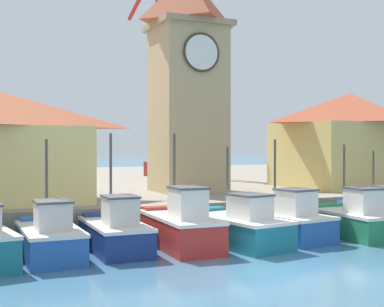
# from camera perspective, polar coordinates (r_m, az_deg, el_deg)

# --- Properties ---
(ground_plane) EXTENTS (300.00, 300.00, 0.00)m
(ground_plane) POSITION_cam_1_polar(r_m,az_deg,el_deg) (16.79, 9.05, -12.56)
(ground_plane) COLOR teal
(quay_wharf) EXTENTS (120.00, 40.00, 1.30)m
(quay_wharf) POSITION_cam_1_polar(r_m,az_deg,el_deg) (42.66, -11.47, -3.49)
(quay_wharf) COLOR gray
(quay_wharf) RESTS_ON ground
(fishing_boat_left_inner) EXTENTS (2.01, 4.37, 4.11)m
(fishing_boat_left_inner) POSITION_cam_1_polar(r_m,az_deg,el_deg) (19.28, -14.97, -8.68)
(fishing_boat_left_inner) COLOR #2356A8
(fishing_boat_left_inner) RESTS_ON ground
(fishing_boat_mid_left) EXTENTS (1.96, 4.48, 4.35)m
(fishing_boat_mid_left) POSITION_cam_1_polar(r_m,az_deg,el_deg) (20.07, -8.21, -8.27)
(fishing_boat_mid_left) COLOR navy
(fishing_boat_mid_left) RESTS_ON ground
(fishing_boat_center) EXTENTS (2.02, 4.86, 4.36)m
(fishing_boat_center) POSITION_cam_1_polar(r_m,az_deg,el_deg) (20.48, -1.24, -7.81)
(fishing_boat_center) COLOR #AD2823
(fishing_boat_center) RESTS_ON ground
(fishing_boat_mid_right) EXTENTS (2.82, 5.04, 3.84)m
(fishing_boat_mid_right) POSITION_cam_1_polar(r_m,az_deg,el_deg) (21.05, 4.86, -7.81)
(fishing_boat_mid_right) COLOR #196B7F
(fishing_boat_mid_right) RESTS_ON ground
(fishing_boat_right_inner) EXTENTS (2.70, 4.63, 4.15)m
(fishing_boat_right_inner) POSITION_cam_1_polar(r_m,az_deg,el_deg) (22.68, 9.82, -7.18)
(fishing_boat_right_inner) COLOR #2356A8
(fishing_boat_right_inner) RESTS_ON ground
(fishing_boat_right_outer) EXTENTS (2.08, 4.41, 3.93)m
(fishing_boat_right_outer) POSITION_cam_1_polar(r_m,az_deg,el_deg) (23.96, 16.78, -6.78)
(fishing_boat_right_outer) COLOR #237A4C
(fishing_boat_right_outer) RESTS_ON ground
(fishing_boat_far_right) EXTENTS (2.28, 4.13, 3.63)m
(fishing_boat_far_right) POSITION_cam_1_polar(r_m,az_deg,el_deg) (26.29, 19.56, -6.15)
(fishing_boat_far_right) COLOR #2356A8
(fishing_boat_far_right) RESTS_ON ground
(clock_tower) EXTENTS (4.07, 4.07, 13.87)m
(clock_tower) POSITION_cam_1_polar(r_m,az_deg,el_deg) (30.18, -0.46, 8.26)
(clock_tower) COLOR tan
(clock_tower) RESTS_ON quay_wharf
(warehouse_right) EXTENTS (8.57, 7.04, 5.86)m
(warehouse_right) POSITION_cam_1_polar(r_m,az_deg,el_deg) (35.11, 16.56, 1.51)
(warehouse_right) COLOR tan
(warehouse_right) RESTS_ON quay_wharf
(port_crane_near) EXTENTS (2.00, 7.85, 17.98)m
(port_crane_near) POSITION_cam_1_polar(r_m,az_deg,el_deg) (44.97, -3.66, 5.85)
(port_crane_near) COLOR maroon
(port_crane_near) RESTS_ON quay_wharf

